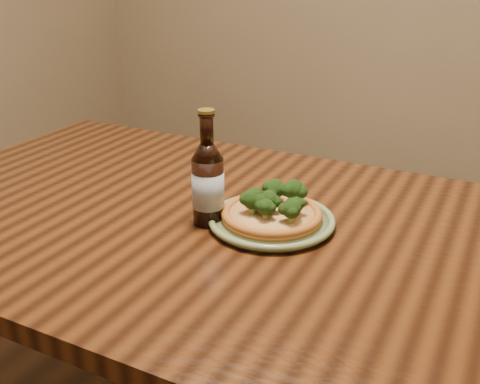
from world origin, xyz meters
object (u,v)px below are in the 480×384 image
at_px(plate, 271,220).
at_px(pizza, 272,211).
at_px(table, 237,262).
at_px(beer_bottle, 208,183).

relative_size(plate, pizza, 1.26).
height_order(plate, pizza, pizza).
xyz_separation_m(table, beer_bottle, (-0.05, -0.03, 0.18)).
height_order(pizza, beer_bottle, beer_bottle).
bearing_deg(plate, table, -163.54).
bearing_deg(table, plate, 16.46).
relative_size(pizza, beer_bottle, 0.86).
distance_m(plate, beer_bottle, 0.15).
relative_size(table, beer_bottle, 6.78).
xyz_separation_m(table, plate, (0.07, 0.02, 0.10)).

